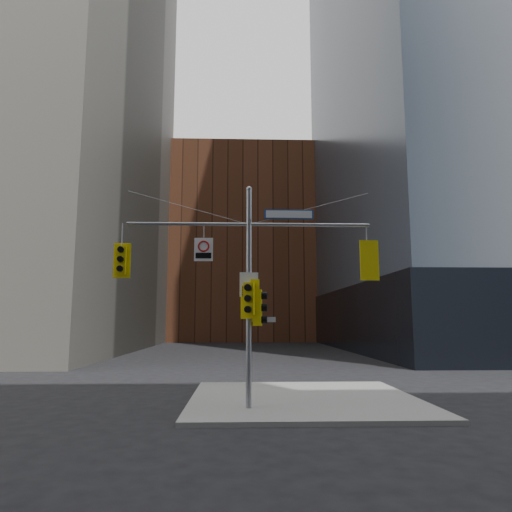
{
  "coord_description": "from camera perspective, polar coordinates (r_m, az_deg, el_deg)",
  "views": [
    {
      "loc": [
        -0.28,
        -12.75,
        2.85
      ],
      "look_at": [
        0.23,
        2.0,
        4.95
      ],
      "focal_mm": 32.0,
      "sensor_mm": 36.0,
      "label": 1
    }
  ],
  "objects": [
    {
      "name": "traffic_light_west_arm",
      "position": [
        15.38,
        -16.49,
        -0.46
      ],
      "size": [
        0.55,
        0.45,
        1.15
      ],
      "rotation": [
        0.0,
        0.0,
        0.08
      ],
      "color": "yellow",
      "rests_on": "ground"
    },
    {
      "name": "traffic_light_east_arm",
      "position": [
        15.45,
        13.76,
        -0.6
      ],
      "size": [
        0.63,
        0.52,
        1.32
      ],
      "rotation": [
        0.0,
        0.0,
        3.23
      ],
      "color": "yellow",
      "rests_on": "ground"
    },
    {
      "name": "sidewalk_corner",
      "position": [
        17.13,
        5.96,
        -17.36
      ],
      "size": [
        8.0,
        8.0,
        0.15
      ],
      "primitive_type": "cube",
      "color": "gray",
      "rests_on": "ground"
    },
    {
      "name": "street_blade_ns",
      "position": [
        15.2,
        -0.94,
        -8.52
      ],
      "size": [
        0.05,
        0.73,
        0.15
      ],
      "rotation": [
        0.0,
        0.0,
        0.02
      ],
      "color": "#145926",
      "rests_on": "ground"
    },
    {
      "name": "regulatory_sign_arm",
      "position": [
        14.96,
        -6.57,
        0.91
      ],
      "size": [
        0.61,
        0.08,
        0.77
      ],
      "rotation": [
        0.0,
        0.0,
        -0.05
      ],
      "color": "silver",
      "rests_on": "ground"
    },
    {
      "name": "street_blade_ew",
      "position": [
        14.77,
        0.86,
        -7.95
      ],
      "size": [
        0.83,
        0.05,
        0.17
      ],
      "rotation": [
        0.0,
        0.0,
        -0.02
      ],
      "color": "silver",
      "rests_on": "ground"
    },
    {
      "name": "street_sign_blade",
      "position": [
        15.24,
        4.14,
        5.22
      ],
      "size": [
        1.64,
        0.08,
        0.32
      ],
      "rotation": [
        0.0,
        0.0,
        0.02
      ],
      "color": "navy",
      "rests_on": "ground"
    },
    {
      "name": "brick_midrise",
      "position": [
        71.63,
        -1.73,
        0.88
      ],
      "size": [
        26.0,
        20.0,
        28.0
      ],
      "primitive_type": "cube",
      "color": "brown",
      "rests_on": "ground"
    },
    {
      "name": "ground",
      "position": [
        13.07,
        -0.76,
        -20.68
      ],
      "size": [
        160.0,
        160.0,
        0.0
      ],
      "primitive_type": "plane",
      "color": "black",
      "rests_on": "ground"
    },
    {
      "name": "regulatory_sign_pole",
      "position": [
        14.68,
        -0.89,
        -3.66
      ],
      "size": [
        0.6,
        0.11,
        0.79
      ],
      "rotation": [
        0.0,
        0.0,
        0.12
      ],
      "color": "silver",
      "rests_on": "ground"
    },
    {
      "name": "signal_assembly",
      "position": [
        14.83,
        -0.89,
        -2.02
      ],
      "size": [
        8.0,
        0.8,
        7.3
      ],
      "color": "gray",
      "rests_on": "ground"
    },
    {
      "name": "traffic_light_pole_side",
      "position": [
        14.76,
        0.38,
        -6.48
      ],
      "size": [
        0.48,
        0.41,
        1.16
      ],
      "rotation": [
        0.0,
        0.0,
        1.42
      ],
      "color": "yellow",
      "rests_on": "ground"
    },
    {
      "name": "traffic_light_pole_front",
      "position": [
        14.5,
        -0.87,
        -5.36
      ],
      "size": [
        0.6,
        0.54,
        1.26
      ],
      "rotation": [
        0.0,
        0.0,
        -0.21
      ],
      "color": "yellow",
      "rests_on": "ground"
    }
  ]
}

